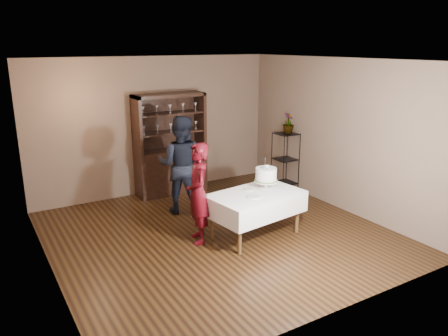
{
  "coord_description": "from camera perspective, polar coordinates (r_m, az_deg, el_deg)",
  "views": [
    {
      "loc": [
        -3.21,
        -5.55,
        2.93
      ],
      "look_at": [
        0.16,
        0.1,
        1.05
      ],
      "focal_mm": 35.0,
      "sensor_mm": 36.0,
      "label": 1
    }
  ],
  "objects": [
    {
      "name": "floor",
      "position": [
        7.05,
        -0.74,
        -8.58
      ],
      "size": [
        5.0,
        5.0,
        0.0
      ],
      "primitive_type": "plane",
      "color": "black",
      "rests_on": "ground"
    },
    {
      "name": "ceiling",
      "position": [
        6.42,
        -0.82,
        13.92
      ],
      "size": [
        5.0,
        5.0,
        0.0
      ],
      "primitive_type": "plane",
      "rotation": [
        3.14,
        0.0,
        0.0
      ],
      "color": "silver",
      "rests_on": "back_wall"
    },
    {
      "name": "back_wall",
      "position": [
        8.81,
        -8.99,
        5.45
      ],
      "size": [
        5.0,
        0.02,
        2.7
      ],
      "primitive_type": "cube",
      "color": "brown",
      "rests_on": "floor"
    },
    {
      "name": "wall_left",
      "position": [
        5.82,
        -22.61,
        -1.06
      ],
      "size": [
        0.02,
        5.0,
        2.7
      ],
      "primitive_type": "cube",
      "color": "brown",
      "rests_on": "floor"
    },
    {
      "name": "wall_right",
      "position": [
        8.12,
        14.71,
        4.23
      ],
      "size": [
        0.02,
        5.0,
        2.7
      ],
      "primitive_type": "cube",
      "color": "brown",
      "rests_on": "floor"
    },
    {
      "name": "china_hutch",
      "position": [
        8.81,
        -6.99,
        0.96
      ],
      "size": [
        1.4,
        0.48,
        2.0
      ],
      "color": "black",
      "rests_on": "floor"
    },
    {
      "name": "plant_etagere",
      "position": [
        9.0,
        8.01,
        1.15
      ],
      "size": [
        0.42,
        0.42,
        1.2
      ],
      "color": "black",
      "rests_on": "floor"
    },
    {
      "name": "cake_table",
      "position": [
        6.8,
        4.14,
        -4.64
      ],
      "size": [
        1.53,
        1.06,
        0.71
      ],
      "rotation": [
        0.0,
        0.0,
        0.14
      ],
      "color": "white",
      "rests_on": "floor"
    },
    {
      "name": "woman",
      "position": [
        6.55,
        -3.39,
        -3.31
      ],
      "size": [
        0.52,
        0.65,
        1.54
      ],
      "primitive_type": "imported",
      "rotation": [
        0.0,
        0.0,
        -1.87
      ],
      "color": "#3E0510",
      "rests_on": "floor"
    },
    {
      "name": "man",
      "position": [
        7.72,
        -5.63,
        0.44
      ],
      "size": [
        1.08,
        1.05,
        1.75
      ],
      "primitive_type": "imported",
      "rotation": [
        0.0,
        0.0,
        2.47
      ],
      "color": "black",
      "rests_on": "floor"
    },
    {
      "name": "cake",
      "position": [
        6.94,
        5.51,
        -0.97
      ],
      "size": [
        0.42,
        0.42,
        0.52
      ],
      "rotation": [
        0.0,
        0.0,
        0.33
      ],
      "color": "white",
      "rests_on": "cake_table"
    },
    {
      "name": "plate_near",
      "position": [
        6.57,
        3.89,
        -3.75
      ],
      "size": [
        0.28,
        0.28,
        0.01
      ],
      "primitive_type": "cylinder",
      "rotation": [
        0.0,
        0.0,
        0.37
      ],
      "color": "white",
      "rests_on": "cake_table"
    },
    {
      "name": "plate_far",
      "position": [
        6.89,
        3.23,
        -2.79
      ],
      "size": [
        0.21,
        0.21,
        0.01
      ],
      "primitive_type": "cylinder",
      "rotation": [
        0.0,
        0.0,
        -0.27
      ],
      "color": "white",
      "rests_on": "cake_table"
    },
    {
      "name": "potted_plant",
      "position": [
        8.87,
        8.42,
        5.81
      ],
      "size": [
        0.32,
        0.32,
        0.4
      ],
      "primitive_type": "imported",
      "rotation": [
        0.0,
        0.0,
        0.67
      ],
      "color": "#4B7537",
      "rests_on": "plant_etagere"
    }
  ]
}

